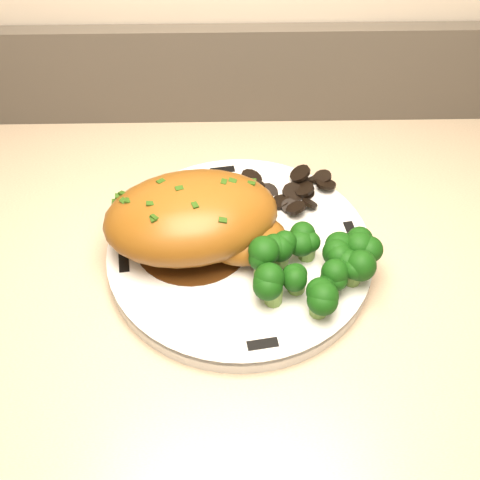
{
  "coord_description": "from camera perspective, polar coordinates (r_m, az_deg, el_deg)",
  "views": [
    {
      "loc": [
        0.07,
        1.37,
        1.37
      ],
      "look_at": [
        0.08,
        1.76,
        0.94
      ],
      "focal_mm": 45.0,
      "sensor_mm": 36.0,
      "label": 1
    }
  ],
  "objects": [
    {
      "name": "rim_accent_0",
      "position": [
        0.61,
        10.49,
        0.77
      ],
      "size": [
        0.01,
        0.03,
        0.0
      ],
      "primitive_type": "cube",
      "rotation": [
        0.0,
        0.0,
        1.72
      ],
      "color": "black",
      "rests_on": "plate"
    },
    {
      "name": "plate",
      "position": [
        0.59,
        -0.0,
        -1.2
      ],
      "size": [
        0.27,
        0.27,
        0.02
      ],
      "primitive_type": "cylinder",
      "rotation": [
        0.0,
        0.0,
        -0.04
      ],
      "color": "silver",
      "rests_on": "counter"
    },
    {
      "name": "gravy_pool",
      "position": [
        0.59,
        -4.46,
        0.05
      ],
      "size": [
        0.12,
        0.12,
        0.0
      ],
      "primitive_type": "cylinder",
      "color": "#3C1F0A",
      "rests_on": "plate"
    },
    {
      "name": "rim_accent_3",
      "position": [
        0.52,
        2.16,
        -9.85
      ],
      "size": [
        0.03,
        0.01,
        0.0
      ],
      "primitive_type": "cube",
      "rotation": [
        0.0,
        0.0,
        6.44
      ],
      "color": "black",
      "rests_on": "plate"
    },
    {
      "name": "mushroom_pile",
      "position": [
        0.63,
        4.45,
        3.93
      ],
      "size": [
        0.09,
        0.06,
        0.02
      ],
      "color": "black",
      "rests_on": "plate"
    },
    {
      "name": "chicken_breast",
      "position": [
        0.57,
        -4.03,
        1.96
      ],
      "size": [
        0.19,
        0.14,
        0.06
      ],
      "rotation": [
        0.0,
        0.0,
        0.17
      ],
      "color": "brown",
      "rests_on": "plate"
    },
    {
      "name": "broccoli_florets",
      "position": [
        0.55,
        6.93,
        -2.46
      ],
      "size": [
        0.12,
        0.09,
        0.04
      ],
      "rotation": [
        0.0,
        0.0,
        0.13
      ],
      "color": "olive",
      "rests_on": "plate"
    },
    {
      "name": "rim_accent_1",
      "position": [
        0.66,
        -1.68,
        6.62
      ],
      "size": [
        0.03,
        0.01,
        0.0
      ],
      "primitive_type": "cube",
      "rotation": [
        0.0,
        0.0,
        3.29
      ],
      "color": "black",
      "rests_on": "plate"
    },
    {
      "name": "rim_accent_2",
      "position": [
        0.58,
        -10.95,
        -2.02
      ],
      "size": [
        0.01,
        0.03,
        0.0
      ],
      "primitive_type": "cube",
      "rotation": [
        0.0,
        0.0,
        4.87
      ],
      "color": "black",
      "rests_on": "plate"
    }
  ]
}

